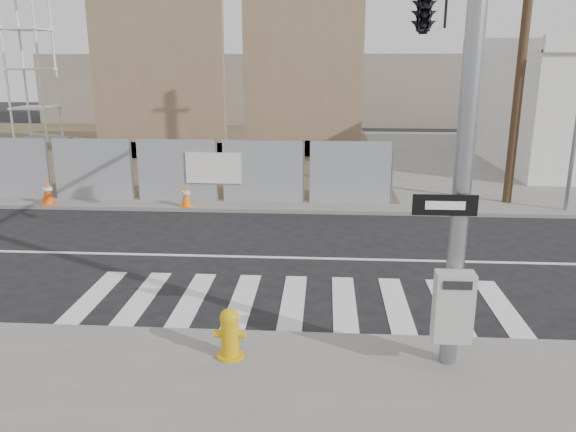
# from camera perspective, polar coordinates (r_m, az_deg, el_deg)

# --- Properties ---
(ground) EXTENTS (100.00, 100.00, 0.00)m
(ground) POSITION_cam_1_polar(r_m,az_deg,el_deg) (13.44, 1.13, -4.30)
(ground) COLOR black
(ground) RESTS_ON ground
(sidewalk_far) EXTENTS (50.00, 20.00, 0.12)m
(sidewalk_far) POSITION_cam_1_polar(r_m,az_deg,el_deg) (27.01, 2.54, 5.93)
(sidewalk_far) COLOR slate
(sidewalk_far) RESTS_ON ground
(signal_pole) EXTENTS (0.96, 5.87, 7.00)m
(signal_pole) POSITION_cam_1_polar(r_m,az_deg,el_deg) (10.76, 14.69, 16.23)
(signal_pole) COLOR gray
(signal_pole) RESTS_ON sidewalk_near
(chain_link_fence) EXTENTS (24.60, 0.04, 2.00)m
(chain_link_fence) POSITION_cam_1_polar(r_m,az_deg,el_deg) (20.84, -26.84, 4.36)
(chain_link_fence) COLOR gray
(chain_link_fence) RESTS_ON sidewalk_far
(concrete_wall_left) EXTENTS (6.00, 1.30, 8.00)m
(concrete_wall_left) POSITION_cam_1_polar(r_m,az_deg,el_deg) (26.83, -12.92, 12.63)
(concrete_wall_left) COLOR #786348
(concrete_wall_left) RESTS_ON sidewalk_far
(concrete_wall_right) EXTENTS (5.50, 1.30, 8.00)m
(concrete_wall_right) POSITION_cam_1_polar(r_m,az_deg,el_deg) (26.76, 1.53, 12.99)
(concrete_wall_right) COLOR #786348
(concrete_wall_right) RESTS_ON sidewalk_far
(utility_pole_right) EXTENTS (1.60, 0.28, 10.00)m
(utility_pole_right) POSITION_cam_1_polar(r_m,az_deg,el_deg) (19.09, 22.86, 16.31)
(utility_pole_right) COLOR #493422
(utility_pole_right) RESTS_ON sidewalk_far
(fire_hydrant) EXTENTS (0.50, 0.46, 0.81)m
(fire_hydrant) POSITION_cam_1_polar(r_m,az_deg,el_deg) (8.84, -5.93, -11.76)
(fire_hydrant) COLOR #D19D0B
(fire_hydrant) RESTS_ON sidewalk_near
(traffic_cone_c) EXTENTS (0.49, 0.49, 0.78)m
(traffic_cone_c) POSITION_cam_1_polar(r_m,az_deg,el_deg) (19.44, -23.24, 2.21)
(traffic_cone_c) COLOR #FD4D0D
(traffic_cone_c) RESTS_ON sidewalk_far
(traffic_cone_d) EXTENTS (0.45, 0.45, 0.70)m
(traffic_cone_d) POSITION_cam_1_polar(r_m,az_deg,el_deg) (17.87, -10.30, 2.02)
(traffic_cone_d) COLOR orange
(traffic_cone_d) RESTS_ON sidewalk_far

